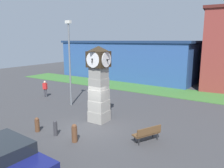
{
  "coord_description": "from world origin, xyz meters",
  "views": [
    {
      "loc": [
        8.14,
        -10.31,
        5.46
      ],
      "look_at": [
        -0.15,
        2.48,
        2.41
      ],
      "focal_mm": 35.0,
      "sensor_mm": 36.0,
      "label": 1
    }
  ],
  "objects_px": {
    "bollard_mid_row": "(55,128)",
    "street_lamp_near_road": "(70,58)",
    "bollard_far_row": "(74,133)",
    "clock_tower": "(99,83)",
    "car_by_building": "(7,158)",
    "bollard_near_tower": "(37,124)",
    "bench": "(147,133)",
    "pedestrian_near_bench": "(45,88)"
  },
  "relations": [
    {
      "from": "bollard_far_row",
      "to": "bench",
      "type": "xyz_separation_m",
      "value": [
        3.34,
        2.15,
        0.01
      ]
    },
    {
      "from": "bollard_near_tower",
      "to": "bollard_far_row",
      "type": "distance_m",
      "value": 2.87
    },
    {
      "from": "bollard_near_tower",
      "to": "bollard_mid_row",
      "type": "xyz_separation_m",
      "value": [
        1.37,
        0.2,
        0.02
      ]
    },
    {
      "from": "bench",
      "to": "street_lamp_near_road",
      "type": "bearing_deg",
      "value": 160.97
    },
    {
      "from": "street_lamp_near_road",
      "to": "clock_tower",
      "type": "bearing_deg",
      "value": -22.1
    },
    {
      "from": "car_by_building",
      "to": "bench",
      "type": "xyz_separation_m",
      "value": [
        3.67,
        5.84,
        -0.2
      ]
    },
    {
      "from": "bollard_mid_row",
      "to": "car_by_building",
      "type": "xyz_separation_m",
      "value": [
        1.16,
        -3.7,
        0.25
      ]
    },
    {
      "from": "bollard_mid_row",
      "to": "bollard_far_row",
      "type": "xyz_separation_m",
      "value": [
        1.5,
        -0.01,
        0.05
      ]
    },
    {
      "from": "bench",
      "to": "pedestrian_near_bench",
      "type": "xyz_separation_m",
      "value": [
        -12.43,
        3.58,
        0.38
      ]
    },
    {
      "from": "bench",
      "to": "street_lamp_near_road",
      "type": "height_order",
      "value": "street_lamp_near_road"
    },
    {
      "from": "bollard_far_row",
      "to": "street_lamp_near_road",
      "type": "relative_size",
      "value": 0.15
    },
    {
      "from": "car_by_building",
      "to": "bench",
      "type": "distance_m",
      "value": 6.9
    },
    {
      "from": "bollard_near_tower",
      "to": "bench",
      "type": "distance_m",
      "value": 6.63
    },
    {
      "from": "bollard_near_tower",
      "to": "bollard_far_row",
      "type": "xyz_separation_m",
      "value": [
        2.86,
        0.19,
        0.07
      ]
    },
    {
      "from": "clock_tower",
      "to": "bench",
      "type": "bearing_deg",
      "value": -15.7
    },
    {
      "from": "pedestrian_near_bench",
      "to": "bench",
      "type": "bearing_deg",
      "value": -16.06
    },
    {
      "from": "bench",
      "to": "pedestrian_near_bench",
      "type": "relative_size",
      "value": 1.05
    },
    {
      "from": "clock_tower",
      "to": "bollard_far_row",
      "type": "bearing_deg",
      "value": -77.31
    },
    {
      "from": "street_lamp_near_road",
      "to": "bollard_far_row",
      "type": "bearing_deg",
      "value": -45.21
    },
    {
      "from": "bollard_far_row",
      "to": "car_by_building",
      "type": "xyz_separation_m",
      "value": [
        -0.33,
        -3.69,
        0.2
      ]
    },
    {
      "from": "bollard_mid_row",
      "to": "bollard_near_tower",
      "type": "bearing_deg",
      "value": -171.54
    },
    {
      "from": "bollard_mid_row",
      "to": "street_lamp_near_road",
      "type": "distance_m",
      "value": 7.06
    },
    {
      "from": "bollard_mid_row",
      "to": "bench",
      "type": "distance_m",
      "value": 5.29
    },
    {
      "from": "bollard_mid_row",
      "to": "pedestrian_near_bench",
      "type": "bearing_deg",
      "value": 143.0
    },
    {
      "from": "bollard_far_row",
      "to": "pedestrian_near_bench",
      "type": "height_order",
      "value": "pedestrian_near_bench"
    },
    {
      "from": "clock_tower",
      "to": "bollard_mid_row",
      "type": "relative_size",
      "value": 5.55
    },
    {
      "from": "bench",
      "to": "bollard_mid_row",
      "type": "bearing_deg",
      "value": -156.1
    },
    {
      "from": "bollard_near_tower",
      "to": "car_by_building",
      "type": "xyz_separation_m",
      "value": [
        2.53,
        -3.5,
        0.27
      ]
    },
    {
      "from": "clock_tower",
      "to": "car_by_building",
      "type": "relative_size",
      "value": 1.18
    },
    {
      "from": "bollard_far_row",
      "to": "bench",
      "type": "height_order",
      "value": "bollard_far_row"
    },
    {
      "from": "clock_tower",
      "to": "bollard_mid_row",
      "type": "distance_m",
      "value": 4.03
    },
    {
      "from": "bollard_near_tower",
      "to": "car_by_building",
      "type": "bearing_deg",
      "value": -54.14
    },
    {
      "from": "bollard_near_tower",
      "to": "bollard_far_row",
      "type": "height_order",
      "value": "bollard_far_row"
    },
    {
      "from": "bollard_far_row",
      "to": "street_lamp_near_road",
      "type": "xyz_separation_m",
      "value": [
        -4.98,
        5.02,
        3.5
      ]
    },
    {
      "from": "car_by_building",
      "to": "pedestrian_near_bench",
      "type": "relative_size",
      "value": 2.75
    },
    {
      "from": "car_by_building",
      "to": "pedestrian_near_bench",
      "type": "bearing_deg",
      "value": 132.9
    },
    {
      "from": "bollard_far_row",
      "to": "bench",
      "type": "distance_m",
      "value": 3.97
    },
    {
      "from": "bollard_far_row",
      "to": "bench",
      "type": "bearing_deg",
      "value": 32.81
    },
    {
      "from": "clock_tower",
      "to": "street_lamp_near_road",
      "type": "xyz_separation_m",
      "value": [
        -4.24,
        1.72,
        1.36
      ]
    },
    {
      "from": "car_by_building",
      "to": "clock_tower",
      "type": "bearing_deg",
      "value": 93.35
    },
    {
      "from": "bollard_far_row",
      "to": "street_lamp_near_road",
      "type": "distance_m",
      "value": 7.89
    },
    {
      "from": "car_by_building",
      "to": "bollard_far_row",
      "type": "bearing_deg",
      "value": 84.84
    }
  ]
}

